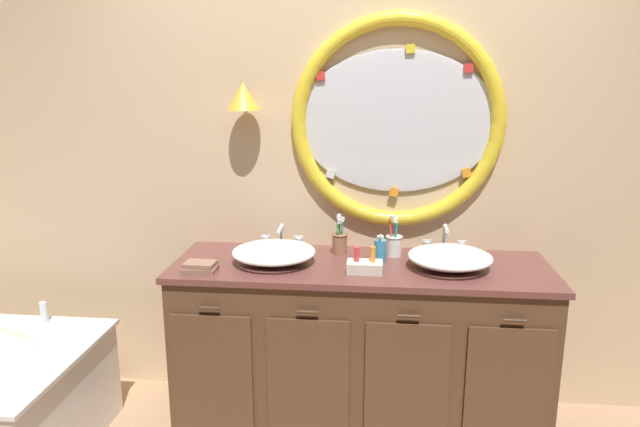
{
  "coord_description": "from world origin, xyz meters",
  "views": [
    {
      "loc": [
        0.17,
        -2.44,
        1.78
      ],
      "look_at": [
        -0.1,
        0.25,
        1.13
      ],
      "focal_mm": 32.38,
      "sensor_mm": 36.0,
      "label": 1
    }
  ],
  "objects": [
    {
      "name": "soap_dispenser",
      "position": [
        0.19,
        0.3,
        0.94
      ],
      "size": [
        0.06,
        0.07,
        0.14
      ],
      "color": "#388EBC",
      "rests_on": "vanity_counter"
    },
    {
      "name": "back_wall_assembly",
      "position": [
        0.02,
        0.59,
        1.32
      ],
      "size": [
        6.4,
        0.26,
        2.6
      ],
      "color": "#D6B78E",
      "rests_on": "ground_plane"
    },
    {
      "name": "vanity_counter",
      "position": [
        0.1,
        0.25,
        0.44
      ],
      "size": [
        1.84,
        0.63,
        0.88
      ],
      "color": "brown",
      "rests_on": "ground_plane"
    },
    {
      "name": "faucet_set_right",
      "position": [
        0.53,
        0.47,
        0.94
      ],
      "size": [
        0.23,
        0.12,
        0.16
      ],
      "color": "silver",
      "rests_on": "vanity_counter"
    },
    {
      "name": "sink_basin_left",
      "position": [
        -0.32,
        0.23,
        0.93
      ],
      "size": [
        0.41,
        0.41,
        0.11
      ],
      "color": "white",
      "rests_on": "vanity_counter"
    },
    {
      "name": "folded_hand_towel",
      "position": [
        -0.65,
        0.06,
        0.9
      ],
      "size": [
        0.16,
        0.11,
        0.05
      ],
      "color": "#936B56",
      "rests_on": "vanity_counter"
    },
    {
      "name": "faucet_set_left",
      "position": [
        -0.32,
        0.47,
        0.93
      ],
      "size": [
        0.23,
        0.13,
        0.14
      ],
      "color": "silver",
      "rests_on": "vanity_counter"
    },
    {
      "name": "toothbrush_holder_right",
      "position": [
        0.27,
        0.4,
        0.94
      ],
      "size": [
        0.09,
        0.09,
        0.22
      ],
      "color": "white",
      "rests_on": "vanity_counter"
    },
    {
      "name": "sink_basin_right",
      "position": [
        0.53,
        0.23,
        0.93
      ],
      "size": [
        0.4,
        0.4,
        0.11
      ],
      "color": "white",
      "rests_on": "vanity_counter"
    },
    {
      "name": "toiletry_basket",
      "position": [
        0.12,
        0.13,
        0.91
      ],
      "size": [
        0.17,
        0.11,
        0.13
      ],
      "color": "beige",
      "rests_on": "vanity_counter"
    },
    {
      "name": "toothbrush_holder_left",
      "position": [
        -0.01,
        0.41,
        0.94
      ],
      "size": [
        0.09,
        0.09,
        0.21
      ],
      "color": "#996647",
      "rests_on": "vanity_counter"
    }
  ]
}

